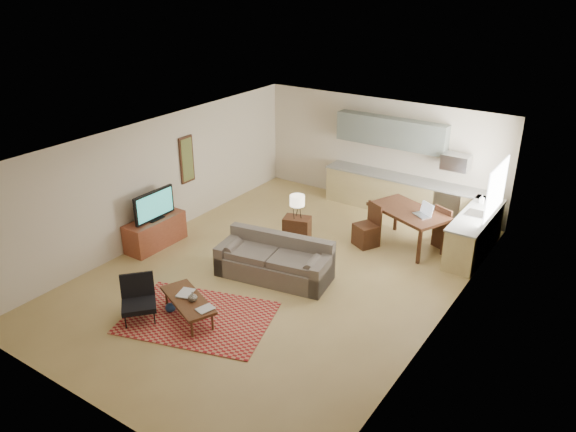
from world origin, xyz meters
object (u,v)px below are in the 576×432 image
Objects in this scene: sofa at (274,259)px; console_table at (297,231)px; coffee_table at (189,308)px; armchair at (138,301)px; dining_table at (407,228)px; tv_credenza at (155,232)px.

sofa reaches higher than console_table.
coffee_table is 1.70× the size of armchair.
sofa is at bearing 101.27° from coffee_table.
coffee_table is at bearing -10.89° from armchair.
armchair is at bearing -117.39° from console_table.
coffee_table is 0.78× the size of dining_table.
armchair is (-0.67, -0.51, 0.19)m from coffee_table.
console_table is at bearing 95.46° from sofa.
sofa reaches higher than tv_credenza.
tv_credenza is at bearing -162.86° from console_table.
dining_table is at bearing 14.20° from armchair.
armchair is (-1.10, -2.49, -0.02)m from sofa.
console_table is 2.40m from dining_table.
sofa is 3.04× the size of armchair.
tv_credenza is at bearing -123.16° from dining_table.
coffee_table is at bearing -90.43° from dining_table.
coffee_table is at bearing -112.07° from sofa.
sofa is at bearing -91.78° from console_table.
dining_table is at bearing 33.75° from tv_credenza.
armchair is at bearing -123.61° from sofa.
armchair is at bearing -94.42° from dining_table.
coffee_table is 3.02m from tv_credenza.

